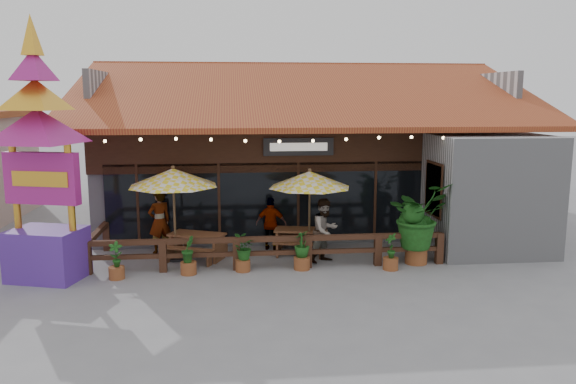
{
  "coord_description": "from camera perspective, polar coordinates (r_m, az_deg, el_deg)",
  "views": [
    {
      "loc": [
        -2.6,
        -15.57,
        4.73
      ],
      "look_at": [
        -0.86,
        1.5,
        1.82
      ],
      "focal_mm": 35.0,
      "sensor_mm": 36.0,
      "label": 1
    }
  ],
  "objects": [
    {
      "name": "patio_railing",
      "position": [
        15.85,
        -4.38,
        -5.46
      ],
      "size": [
        10.0,
        2.6,
        0.92
      ],
      "color": "#462719",
      "rests_on": "ground"
    },
    {
      "name": "picnic_table_left",
      "position": [
        16.8,
        -9.22,
        -5.01
      ],
      "size": [
        2.02,
        1.91,
        0.77
      ],
      "color": "brown",
      "rests_on": "ground"
    },
    {
      "name": "diner_c",
      "position": [
        17.54,
        -1.72,
        -3.24
      ],
      "size": [
        1.04,
        0.62,
        1.66
      ],
      "primitive_type": "imported",
      "rotation": [
        0.0,
        0.0,
        2.91
      ],
      "color": "#351C10",
      "rests_on": "ground"
    },
    {
      "name": "restaurant_building",
      "position": [
        22.5,
        1.52,
        3.17
      ],
      "size": [
        15.5,
        14.73,
        6.09
      ],
      "color": "#A8A8AD",
      "rests_on": "ground"
    },
    {
      "name": "picnic_table_right",
      "position": [
        17.22,
        1.27,
        -4.56
      ],
      "size": [
        1.82,
        1.65,
        0.76
      ],
      "color": "brown",
      "rests_on": "ground"
    },
    {
      "name": "umbrella_left",
      "position": [
        16.43,
        -11.58,
        1.43
      ],
      "size": [
        3.31,
        3.31,
        2.8
      ],
      "color": "brown",
      "rests_on": "ground"
    },
    {
      "name": "planter_c",
      "position": [
        15.47,
        -4.62,
        -6.02
      ],
      "size": [
        0.7,
        0.63,
        1.01
      ],
      "color": "brown",
      "rests_on": "ground"
    },
    {
      "name": "ground",
      "position": [
        16.47,
        3.54,
        -7.08
      ],
      "size": [
        100.0,
        100.0,
        0.0
      ],
      "primitive_type": "plane",
      "color": "gray",
      "rests_on": "ground"
    },
    {
      "name": "diner_b",
      "position": [
        16.23,
        3.78,
        -3.92
      ],
      "size": [
        1.15,
        1.1,
        1.87
      ],
      "primitive_type": "imported",
      "rotation": [
        0.0,
        0.0,
        0.6
      ],
      "color": "#351C10",
      "rests_on": "ground"
    },
    {
      "name": "tropical_plant",
      "position": [
        16.38,
        13.03,
        -2.54
      ],
      "size": [
        2.18,
        2.07,
        2.36
      ],
      "color": "brown",
      "rests_on": "ground"
    },
    {
      "name": "thai_sign_tower",
      "position": [
        15.58,
        -24.02,
        5.49
      ],
      "size": [
        3.33,
        3.33,
        7.25
      ],
      "color": "#542A9B",
      "rests_on": "ground"
    },
    {
      "name": "planter_d",
      "position": [
        15.6,
        1.42,
        -5.99
      ],
      "size": [
        0.59,
        0.59,
        1.1
      ],
      "color": "brown",
      "rests_on": "ground"
    },
    {
      "name": "planter_b",
      "position": [
        15.43,
        -10.1,
        -6.53
      ],
      "size": [
        0.43,
        0.46,
        1.06
      ],
      "color": "brown",
      "rests_on": "ground"
    },
    {
      "name": "planter_a",
      "position": [
        15.5,
        -17.05,
        -6.94
      ],
      "size": [
        0.41,
        0.41,
        1.01
      ],
      "color": "brown",
      "rests_on": "ground"
    },
    {
      "name": "umbrella_right",
      "position": [
        16.6,
        2.21,
        1.25
      ],
      "size": [
        2.86,
        2.86,
        2.65
      ],
      "color": "brown",
      "rests_on": "ground"
    },
    {
      "name": "diner_a",
      "position": [
        17.58,
        -12.93,
        -2.94
      ],
      "size": [
        0.85,
        0.77,
        1.96
      ],
      "primitive_type": "imported",
      "rotation": [
        0.0,
        0.0,
        3.68
      ],
      "color": "#351C10",
      "rests_on": "ground"
    },
    {
      "name": "planter_e",
      "position": [
        15.86,
        10.4,
        -6.25
      ],
      "size": [
        0.42,
        0.42,
        1.04
      ],
      "color": "brown",
      "rests_on": "ground"
    }
  ]
}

